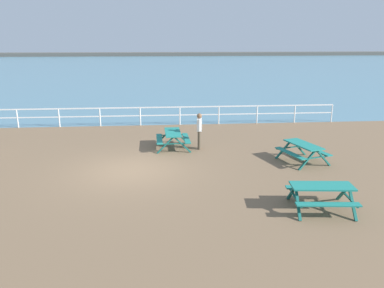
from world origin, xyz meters
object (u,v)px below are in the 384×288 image
Objects in this scene: picnic_table_near_right at (303,148)px; picnic_table_mid_centre at (322,191)px; picnic_table_near_left at (173,136)px; visitor at (199,129)px.

picnic_table_mid_centre is at bearing 149.14° from picnic_table_near_right.
picnic_table_near_left is at bearing 47.72° from picnic_table_near_right.
picnic_table_near_right is 1.11× the size of picnic_table_mid_centre.
picnic_table_near_right is 4.51m from picnic_table_mid_centre.
visitor is at bearing -102.74° from picnic_table_near_left.
picnic_table_near_left and picnic_table_mid_centre have the same top height.
picnic_table_mid_centre is (4.14, -6.87, 0.00)m from picnic_table_near_left.
picnic_table_near_left is at bearing 126.70° from picnic_table_mid_centre.
visitor is at bearing 119.55° from picnic_table_mid_centre.
visitor reaches higher than picnic_table_mid_centre.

